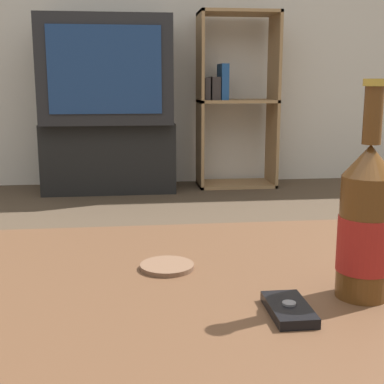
% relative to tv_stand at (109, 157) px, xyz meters
% --- Properties ---
extents(coffee_table, '(1.20, 0.67, 0.41)m').
position_rel_tv_stand_xyz_m(coffee_table, '(0.18, -2.75, 0.12)').
color(coffee_table, brown).
rests_on(coffee_table, ground_plane).
extents(tv_stand, '(0.86, 0.39, 0.45)m').
position_rel_tv_stand_xyz_m(tv_stand, '(0.00, 0.00, 0.00)').
color(tv_stand, black).
rests_on(tv_stand, ground_plane).
extents(television, '(0.82, 0.57, 0.66)m').
position_rel_tv_stand_xyz_m(television, '(-0.00, -0.00, 0.56)').
color(television, black).
rests_on(television, tv_stand).
extents(bookshelf, '(0.53, 0.30, 1.17)m').
position_rel_tv_stand_xyz_m(bookshelf, '(0.84, 0.06, 0.38)').
color(bookshelf, '#99754C').
rests_on(bookshelf, ground_plane).
extents(beer_bottle, '(0.08, 0.08, 0.31)m').
position_rel_tv_stand_xyz_m(beer_bottle, '(0.46, -2.85, 0.29)').
color(beer_bottle, '#563314').
rests_on(beer_bottle, coffee_table).
extents(cell_phone, '(0.05, 0.10, 0.02)m').
position_rel_tv_stand_xyz_m(cell_phone, '(0.34, -2.90, 0.19)').
color(cell_phone, black).
rests_on(cell_phone, coffee_table).
extents(coaster, '(0.09, 0.09, 0.01)m').
position_rel_tv_stand_xyz_m(coaster, '(0.19, -2.70, 0.18)').
color(coaster, brown).
rests_on(coaster, coffee_table).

